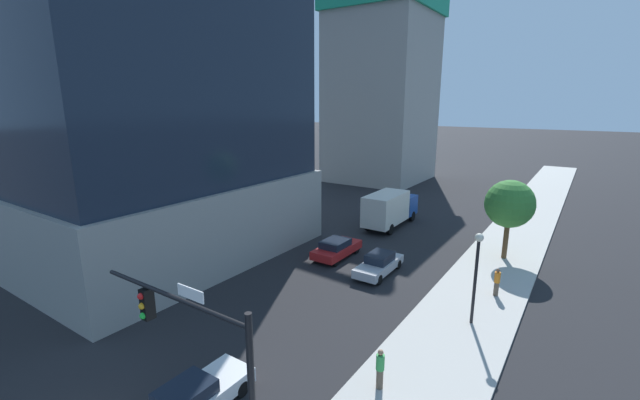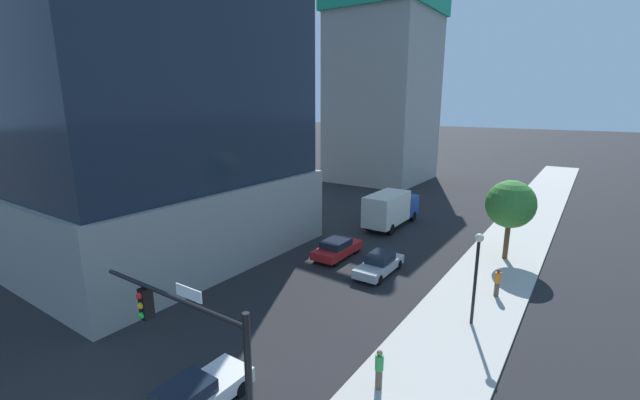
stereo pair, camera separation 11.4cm
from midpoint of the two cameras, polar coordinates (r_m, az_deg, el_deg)
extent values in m
cube|color=#B2AFA8|center=(27.06, 21.54, -12.19)|extent=(5.14, 120.00, 0.15)
cube|color=gray|center=(36.31, -23.65, -1.20)|extent=(22.23, 19.97, 5.75)
cube|color=#9E9B93|center=(62.05, 8.90, 15.02)|extent=(12.83, 13.66, 26.42)
cube|color=#1E9E70|center=(63.49, 9.32, 25.63)|extent=(13.60, 14.48, 3.00)
cube|color=red|center=(56.91, 10.83, 18.29)|extent=(0.90, 0.90, 32.74)
cylinder|color=black|center=(13.40, -20.16, -12.45)|extent=(6.44, 0.14, 0.14)
cube|color=black|center=(14.63, -22.94, -13.16)|extent=(0.32, 0.36, 1.05)
sphere|color=red|center=(14.40, -23.71, -12.17)|extent=(0.22, 0.22, 0.22)
sphere|color=orange|center=(14.54, -23.58, -13.39)|extent=(0.22, 0.22, 0.22)
sphere|color=green|center=(14.70, -23.45, -14.58)|extent=(0.22, 0.22, 0.22)
cube|color=white|center=(12.54, -17.64, -12.31)|extent=(1.10, 0.04, 0.36)
cylinder|color=black|center=(22.62, 21.00, -10.81)|extent=(0.16, 0.16, 4.51)
sphere|color=silver|center=(21.77, 21.54, -4.94)|extent=(0.44, 0.44, 0.44)
cylinder|color=brown|center=(32.93, 24.74, -5.11)|extent=(0.36, 0.36, 2.84)
sphere|color=#387F33|center=(32.23, 25.21, -0.52)|extent=(3.45, 3.45, 3.45)
cube|color=silver|center=(17.61, -16.63, -24.93)|extent=(1.73, 4.45, 0.62)
cube|color=#19212D|center=(17.02, -18.26, -24.17)|extent=(1.46, 1.96, 0.53)
cylinder|color=black|center=(18.99, -14.35, -22.55)|extent=(0.22, 0.64, 0.64)
cylinder|color=black|center=(18.07, -10.82, -24.46)|extent=(0.22, 0.64, 0.64)
cube|color=#B7B7BC|center=(28.30, 8.38, -9.11)|extent=(1.73, 4.51, 0.57)
cube|color=#19212D|center=(28.21, 8.54, -7.95)|extent=(1.45, 1.93, 0.57)
cylinder|color=black|center=(29.98, 8.34, -8.28)|extent=(0.22, 0.65, 0.65)
cylinder|color=black|center=(29.40, 11.04, -8.84)|extent=(0.22, 0.65, 0.65)
cylinder|color=black|center=(27.45, 5.48, -10.30)|extent=(0.22, 0.65, 0.65)
cylinder|color=black|center=(26.83, 8.38, -10.98)|extent=(0.22, 0.65, 0.65)
cube|color=red|center=(30.90, 2.55, -6.94)|extent=(1.91, 4.47, 0.60)
cube|color=#19212D|center=(30.53, 2.34, -6.08)|extent=(1.61, 2.19, 0.51)
cylinder|color=black|center=(32.62, 2.70, -6.29)|extent=(0.22, 0.69, 0.69)
cylinder|color=black|center=(31.83, 5.30, -6.85)|extent=(0.22, 0.69, 0.69)
cylinder|color=black|center=(30.23, -0.35, -7.91)|extent=(0.22, 0.69, 0.69)
cylinder|color=black|center=(29.37, 2.38, -8.57)|extent=(0.22, 0.69, 0.69)
cube|color=#1E4799|center=(41.18, 11.63, -0.62)|extent=(2.46, 2.10, 1.88)
cube|color=silver|center=(37.67, 9.40, -1.18)|extent=(2.46, 5.25, 2.72)
cylinder|color=black|center=(41.85, 10.20, -1.80)|extent=(0.30, 0.99, 0.99)
cylinder|color=black|center=(41.06, 12.95, -2.23)|extent=(0.30, 0.99, 0.99)
cylinder|color=black|center=(37.38, 6.95, -3.54)|extent=(0.30, 0.99, 0.99)
cylinder|color=black|center=(36.50, 9.98, -4.07)|extent=(0.30, 0.99, 0.99)
cylinder|color=brown|center=(26.90, 23.59, -11.38)|extent=(0.28, 0.28, 0.84)
cylinder|color=orange|center=(26.61, 23.74, -9.92)|extent=(0.34, 0.34, 0.65)
sphere|color=brown|center=(26.45, 23.83, -9.05)|extent=(0.23, 0.23, 0.23)
cylinder|color=brown|center=(18.00, 8.41, -23.52)|extent=(0.28, 0.28, 0.85)
cylinder|color=green|center=(17.56, 8.50, -21.56)|extent=(0.34, 0.34, 0.65)
sphere|color=#997051|center=(17.31, 8.56, -20.36)|extent=(0.23, 0.23, 0.23)
camera|label=1|loc=(0.06, -89.85, 0.04)|focal=22.87mm
camera|label=2|loc=(0.06, 90.15, -0.04)|focal=22.87mm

